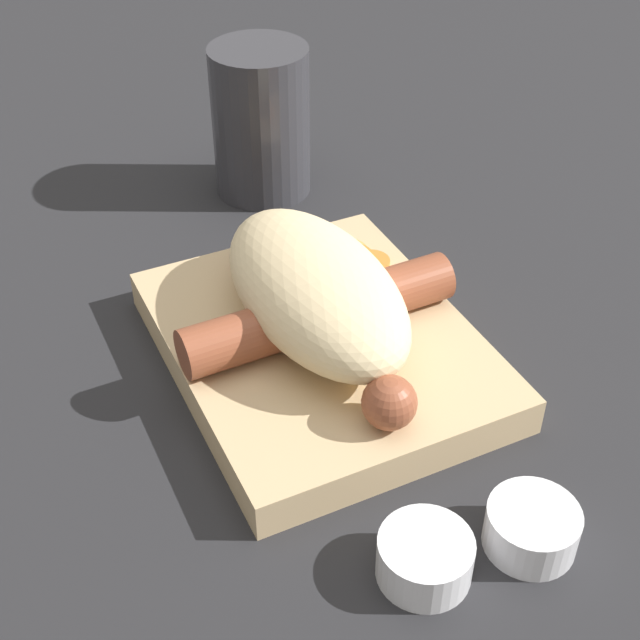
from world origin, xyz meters
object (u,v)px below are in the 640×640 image
at_px(food_tray, 320,348).
at_px(condiment_cup_far, 531,530).
at_px(bread_roll, 312,290).
at_px(drink_glass, 261,122).
at_px(condiment_cup_near, 425,559).
at_px(sausage, 323,310).

xyz_separation_m(food_tray, condiment_cup_far, (-0.17, -0.04, -0.00)).
relative_size(bread_roll, condiment_cup_far, 3.61).
bearing_deg(drink_glass, condiment_cup_far, 177.56).
distance_m(condiment_cup_near, drink_glass, 0.39).
bearing_deg(food_tray, drink_glass, -13.62).
bearing_deg(condiment_cup_near, bread_roll, -6.48).
bearing_deg(condiment_cup_near, sausage, -8.53).
bearing_deg(condiment_cup_far, sausage, 10.77).
relative_size(sausage, drink_glass, 1.74).
xyz_separation_m(condiment_cup_far, drink_glass, (0.39, -0.02, 0.05)).
xyz_separation_m(condiment_cup_near, drink_glass, (0.38, -0.07, 0.05)).
bearing_deg(condiment_cup_near, drink_glass, -11.06).
bearing_deg(food_tray, condiment_cup_near, 172.39).
height_order(bread_roll, condiment_cup_far, bread_roll).
relative_size(sausage, condiment_cup_near, 4.34).
bearing_deg(sausage, drink_glass, -12.99).
bearing_deg(drink_glass, sausage, 167.01).
distance_m(bread_roll, condiment_cup_far, 0.19).
height_order(food_tray, sausage, sausage).
relative_size(food_tray, condiment_cup_far, 4.65).
distance_m(sausage, condiment_cup_near, 0.17).
height_order(bread_roll, sausage, bread_roll).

